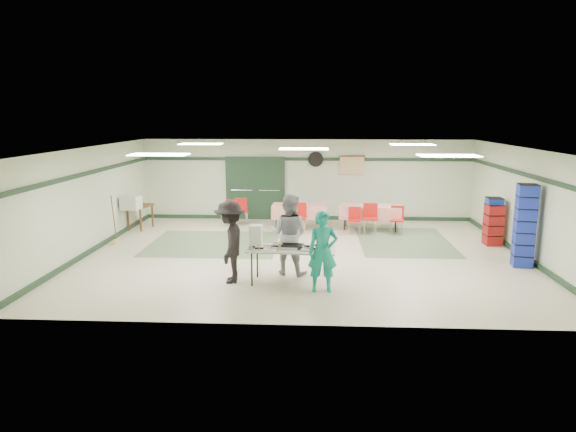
{
  "coord_description": "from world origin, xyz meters",
  "views": [
    {
      "loc": [
        0.28,
        -12.66,
        3.5
      ],
      "look_at": [
        -0.37,
        -0.3,
        1.05
      ],
      "focal_mm": 32.0,
      "sensor_mm": 36.0,
      "label": 1
    }
  ],
  "objects_px": {
    "crate_stack_red": "(493,225)",
    "office_printer": "(131,203)",
    "crate_stack_blue_a": "(493,221)",
    "printer_table": "(140,209)",
    "chair_loose_b": "(229,210)",
    "chair_a": "(370,215)",
    "serving_table": "(292,250)",
    "chair_c": "(397,217)",
    "volunteer_dark": "(230,242)",
    "chair_loose_a": "(241,209)",
    "volunteer_grey": "(289,234)",
    "chair_d": "(299,215)",
    "crate_stack_blue_b": "(525,226)",
    "dining_table_a": "(370,211)",
    "broom": "(114,219)",
    "chair_b": "(354,217)",
    "volunteer_teal": "(323,252)",
    "dining_table_b": "(299,211)"
  },
  "relations": [
    {
      "from": "chair_loose_a",
      "to": "crate_stack_blue_a",
      "type": "bearing_deg",
      "value": -30.45
    },
    {
      "from": "broom",
      "to": "chair_loose_a",
      "type": "bearing_deg",
      "value": 26.97
    },
    {
      "from": "dining_table_b",
      "to": "chair_loose_b",
      "type": "bearing_deg",
      "value": 174.22
    },
    {
      "from": "crate_stack_blue_a",
      "to": "printer_table",
      "type": "distance_m",
      "value": 10.4
    },
    {
      "from": "chair_loose_b",
      "to": "office_printer",
      "type": "height_order",
      "value": "office_printer"
    },
    {
      "from": "chair_loose_a",
      "to": "office_printer",
      "type": "xyz_separation_m",
      "value": [
        -3.07,
        -1.49,
        0.42
      ]
    },
    {
      "from": "chair_c",
      "to": "broom",
      "type": "relative_size",
      "value": 0.62
    },
    {
      "from": "chair_a",
      "to": "printer_table",
      "type": "distance_m",
      "value": 7.1
    },
    {
      "from": "chair_loose_b",
      "to": "crate_stack_blue_b",
      "type": "distance_m",
      "value": 8.63
    },
    {
      "from": "chair_d",
      "to": "printer_table",
      "type": "bearing_deg",
      "value": 178.45
    },
    {
      "from": "printer_table",
      "to": "chair_loose_b",
      "type": "bearing_deg",
      "value": 24.18
    },
    {
      "from": "chair_c",
      "to": "office_printer",
      "type": "bearing_deg",
      "value": -167.1
    },
    {
      "from": "volunteer_dark",
      "to": "office_printer",
      "type": "distance_m",
      "value": 5.64
    },
    {
      "from": "crate_stack_red",
      "to": "office_printer",
      "type": "height_order",
      "value": "office_printer"
    },
    {
      "from": "volunteer_dark",
      "to": "chair_c",
      "type": "relative_size",
      "value": 2.09
    },
    {
      "from": "crate_stack_blue_b",
      "to": "broom",
      "type": "relative_size",
      "value": 1.45
    },
    {
      "from": "chair_b",
      "to": "chair_loose_b",
      "type": "relative_size",
      "value": 0.95
    },
    {
      "from": "crate_stack_blue_a",
      "to": "printer_table",
      "type": "bearing_deg",
      "value": 172.05
    },
    {
      "from": "serving_table",
      "to": "chair_c",
      "type": "relative_size",
      "value": 2.25
    },
    {
      "from": "crate_stack_blue_a",
      "to": "printer_table",
      "type": "xyz_separation_m",
      "value": [
        -10.3,
        1.44,
        -0.02
      ]
    },
    {
      "from": "chair_loose_a",
      "to": "volunteer_grey",
      "type": "bearing_deg",
      "value": -84.14
    },
    {
      "from": "crate_stack_blue_b",
      "to": "volunteer_teal",
      "type": "bearing_deg",
      "value": -157.22
    },
    {
      "from": "dining_table_a",
      "to": "chair_d",
      "type": "height_order",
      "value": "chair_d"
    },
    {
      "from": "dining_table_b",
      "to": "chair_b",
      "type": "distance_m",
      "value": 1.77
    },
    {
      "from": "crate_stack_blue_b",
      "to": "printer_table",
      "type": "distance_m",
      "value": 10.89
    },
    {
      "from": "serving_table",
      "to": "chair_b",
      "type": "height_order",
      "value": "chair_b"
    },
    {
      "from": "dining_table_a",
      "to": "crate_stack_blue_b",
      "type": "bearing_deg",
      "value": -42.59
    },
    {
      "from": "dining_table_a",
      "to": "printer_table",
      "type": "bearing_deg",
      "value": -169.87
    },
    {
      "from": "chair_loose_b",
      "to": "dining_table_a",
      "type": "bearing_deg",
      "value": 19.21
    },
    {
      "from": "volunteer_grey",
      "to": "chair_loose_a",
      "type": "xyz_separation_m",
      "value": [
        -1.8,
        5.11,
        -0.38
      ]
    },
    {
      "from": "serving_table",
      "to": "broom",
      "type": "distance_m",
      "value": 5.94
    },
    {
      "from": "serving_table",
      "to": "volunteer_grey",
      "type": "relative_size",
      "value": 1.05
    },
    {
      "from": "chair_b",
      "to": "chair_c",
      "type": "xyz_separation_m",
      "value": [
        1.26,
        0.0,
        0.03
      ]
    },
    {
      "from": "dining_table_b",
      "to": "chair_a",
      "type": "distance_m",
      "value": 2.21
    },
    {
      "from": "chair_a",
      "to": "crate_stack_blue_b",
      "type": "distance_m",
      "value": 4.58
    },
    {
      "from": "chair_loose_b",
      "to": "office_printer",
      "type": "xyz_separation_m",
      "value": [
        -2.71,
        -1.28,
        0.44
      ]
    },
    {
      "from": "printer_table",
      "to": "volunteer_teal",
      "type": "bearing_deg",
      "value": -31.87
    },
    {
      "from": "chair_loose_b",
      "to": "printer_table",
      "type": "xyz_separation_m",
      "value": [
        -2.71,
        -0.55,
        0.12
      ]
    },
    {
      "from": "volunteer_dark",
      "to": "volunteer_teal",
      "type": "bearing_deg",
      "value": 71.57
    },
    {
      "from": "dining_table_b",
      "to": "chair_loose_b",
      "type": "relative_size",
      "value": 2.04
    },
    {
      "from": "dining_table_a",
      "to": "printer_table",
      "type": "xyz_separation_m",
      "value": [
        -7.16,
        -0.28,
        0.06
      ]
    },
    {
      "from": "volunteer_dark",
      "to": "crate_stack_blue_a",
      "type": "bearing_deg",
      "value": 114.13
    },
    {
      "from": "chair_b",
      "to": "office_printer",
      "type": "height_order",
      "value": "office_printer"
    },
    {
      "from": "chair_b",
      "to": "chair_loose_b",
      "type": "height_order",
      "value": "chair_loose_b"
    },
    {
      "from": "dining_table_a",
      "to": "office_printer",
      "type": "relative_size",
      "value": 3.82
    },
    {
      "from": "chair_c",
      "to": "volunteer_grey",
      "type": "bearing_deg",
      "value": -116.91
    },
    {
      "from": "dining_table_b",
      "to": "chair_loose_a",
      "type": "relative_size",
      "value": 1.98
    },
    {
      "from": "volunteer_grey",
      "to": "chair_d",
      "type": "bearing_deg",
      "value": -71.94
    },
    {
      "from": "chair_b",
      "to": "printer_table",
      "type": "xyz_separation_m",
      "value": [
        -6.63,
        0.3,
        0.15
      ]
    },
    {
      "from": "crate_stack_red",
      "to": "volunteer_teal",
      "type": "bearing_deg",
      "value": -139.52
    }
  ]
}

